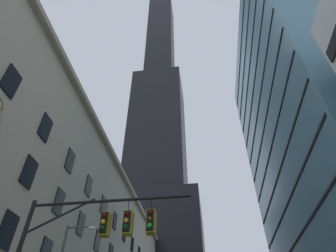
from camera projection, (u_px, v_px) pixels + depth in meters
name	position (u px, v px, depth m)	size (l,w,h in m)	color
dark_skyscraper	(157.00, 162.00, 96.33)	(27.34, 27.34, 190.12)	black
glass_office_midrise	(329.00, 134.00, 38.52)	(16.46, 33.22, 51.80)	teal
traffic_signal_mast	(92.00, 241.00, 12.01)	(7.76, 0.63, 7.73)	black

